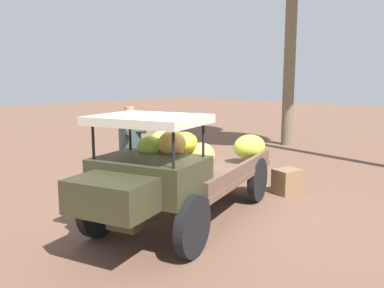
% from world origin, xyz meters
% --- Properties ---
extents(ground_plane, '(60.00, 60.00, 0.00)m').
position_xyz_m(ground_plane, '(0.00, 0.00, 0.00)').
color(ground_plane, brown).
extents(truck, '(4.66, 2.75, 1.87)m').
position_xyz_m(truck, '(0.85, 0.34, 0.92)').
color(truck, '#34331E').
rests_on(truck, ground).
extents(farmer, '(0.53, 0.46, 1.81)m').
position_xyz_m(farmer, '(0.16, -1.70, 1.03)').
color(farmer, '#877153').
rests_on(farmer, ground).
extents(wooden_crate, '(0.63, 0.55, 0.52)m').
position_xyz_m(wooden_crate, '(-2.01, 0.77, 0.26)').
color(wooden_crate, olive).
rests_on(wooden_crate, ground).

